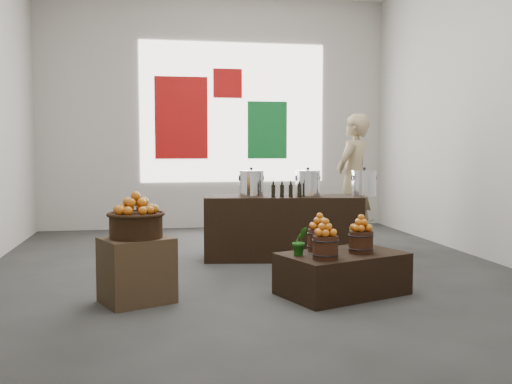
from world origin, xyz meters
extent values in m
plane|color=#353533|center=(0.00, 0.00, 0.00)|extent=(7.00, 7.00, 0.00)
cube|color=#B1ACA4|center=(0.00, 3.50, 2.00)|extent=(6.00, 0.04, 4.00)
cube|color=white|center=(0.30, 3.48, 2.00)|extent=(3.20, 0.02, 2.40)
cube|color=#B20E0D|center=(-0.60, 3.47, 1.90)|extent=(0.90, 0.04, 1.40)
cube|color=#106928|center=(0.90, 3.47, 1.70)|extent=(0.70, 0.04, 1.00)
cube|color=#B20E0D|center=(0.20, 3.47, 2.50)|extent=(0.50, 0.04, 0.50)
cube|color=brown|center=(-1.23, -1.24, 0.29)|extent=(0.73, 0.68, 0.59)
cylinder|color=black|center=(-1.23, -1.24, 0.69)|extent=(0.47, 0.47, 0.21)
cube|color=black|center=(0.69, -1.29, 0.20)|extent=(1.31, 1.06, 0.40)
cylinder|color=#3E1A10|center=(0.44, -1.55, 0.50)|extent=(0.23, 0.23, 0.21)
cylinder|color=#3E1A10|center=(0.86, -1.32, 0.50)|extent=(0.23, 0.23, 0.21)
cylinder|color=#3E1A10|center=(0.51, -1.13, 0.50)|extent=(0.23, 0.23, 0.21)
imported|color=#1B6314|center=(0.95, -1.05, 0.55)|extent=(0.31, 0.28, 0.30)
imported|color=#1B6314|center=(0.26, -1.33, 0.53)|extent=(0.17, 0.15, 0.27)
cube|color=black|center=(0.51, 0.50, 0.40)|extent=(2.01, 0.91, 0.79)
cylinder|color=silver|center=(0.12, 0.56, 0.94)|extent=(0.30, 0.30, 0.30)
cylinder|color=silver|center=(0.82, 0.45, 0.94)|extent=(0.30, 0.30, 0.30)
cylinder|color=silver|center=(1.51, 0.34, 0.94)|extent=(0.30, 0.30, 0.30)
imported|color=tan|center=(1.75, 1.39, 0.94)|extent=(0.80, 0.80, 1.88)
camera|label=1|loc=(-1.05, -6.41, 1.39)|focal=40.00mm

